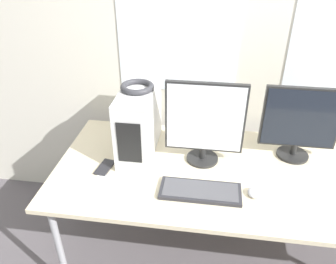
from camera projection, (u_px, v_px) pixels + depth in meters
The scene contains 10 objects.
wall_back at pixel (263, 42), 2.09m from camera, with size 8.00×0.07×2.70m.
desk at pixel (258, 179), 1.91m from camera, with size 2.38×0.93×0.76m.
pc_tower at pixel (139, 121), 2.00m from camera, with size 0.19×0.50×0.42m.
headphones at pixel (137, 87), 1.88m from camera, with size 0.20×0.20×0.03m.
monitor_main at pixel (205, 122), 1.87m from camera, with size 0.46×0.19×0.51m.
monitor_right_near at pixel (300, 122), 1.91m from camera, with size 0.45×0.19×0.46m.
keyboard at pixel (200, 191), 1.75m from camera, with size 0.43×0.17×0.02m.
mouse at pixel (254, 193), 1.73m from camera, with size 0.06×0.08×0.03m.
cell_phone at pixel (105, 167), 1.93m from camera, with size 0.10×0.16×0.01m.
paper_sheet_left at pixel (109, 193), 1.75m from camera, with size 0.22×0.30×0.00m.
Camera 1 is at (-0.31, -1.08, 1.95)m, focal length 35.00 mm.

